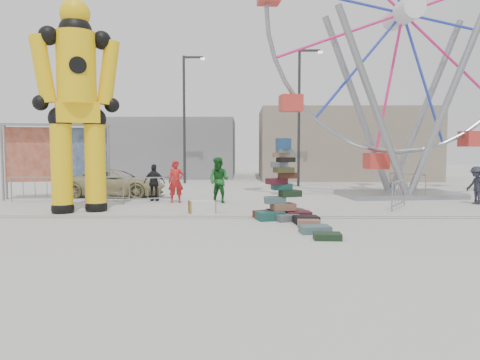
{
  "coord_description": "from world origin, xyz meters",
  "views": [
    {
      "loc": [
        -0.21,
        -14.62,
        2.37
      ],
      "look_at": [
        -0.36,
        2.27,
        1.14
      ],
      "focal_mm": 35.0,
      "sensor_mm": 36.0,
      "label": 1
    }
  ],
  "objects_px": {
    "barricade_dummy_c": "(148,190)",
    "pedestrian_grey": "(476,185)",
    "barricade_wheel_front": "(399,194)",
    "pedestrian_black": "(154,183)",
    "pedestrian_red": "(176,182)",
    "barricade_dummy_b": "(107,189)",
    "barricade_wheel_back": "(407,185)",
    "banner_scaffold": "(57,143)",
    "parked_suv": "(116,183)",
    "barricade_dummy_a": "(35,189)",
    "pedestrian_green": "(219,180)",
    "ferris_wheel": "(402,37)",
    "lamp_post_right": "(301,110)",
    "lamp_post_left": "(186,112)",
    "suitcase_tower": "(282,196)",
    "crash_test_dummy": "(77,98)",
    "steamer_trunk": "(202,207)"
  },
  "relations": [
    {
      "from": "lamp_post_left",
      "to": "barricade_dummy_b",
      "type": "relative_size",
      "value": 4.0
    },
    {
      "from": "pedestrian_green",
      "to": "pedestrian_black",
      "type": "distance_m",
      "value": 2.88
    },
    {
      "from": "suitcase_tower",
      "to": "crash_test_dummy",
      "type": "distance_m",
      "value": 8.03
    },
    {
      "from": "suitcase_tower",
      "to": "banner_scaffold",
      "type": "bearing_deg",
      "value": 135.29
    },
    {
      "from": "ferris_wheel",
      "to": "pedestrian_black",
      "type": "relative_size",
      "value": 9.35
    },
    {
      "from": "barricade_wheel_front",
      "to": "pedestrian_grey",
      "type": "relative_size",
      "value": 1.29
    },
    {
      "from": "barricade_wheel_back",
      "to": "pedestrian_red",
      "type": "xyz_separation_m",
      "value": [
        -10.54,
        -2.64,
        0.34
      ]
    },
    {
      "from": "barricade_dummy_a",
      "to": "pedestrian_black",
      "type": "distance_m",
      "value": 5.01
    },
    {
      "from": "banner_scaffold",
      "to": "barricade_dummy_c",
      "type": "distance_m",
      "value": 5.09
    },
    {
      "from": "barricade_wheel_front",
      "to": "pedestrian_black",
      "type": "relative_size",
      "value": 1.26
    },
    {
      "from": "pedestrian_red",
      "to": "pedestrian_grey",
      "type": "distance_m",
      "value": 12.31
    },
    {
      "from": "barricade_dummy_a",
      "to": "pedestrian_grey",
      "type": "relative_size",
      "value": 1.29
    },
    {
      "from": "barricade_dummy_a",
      "to": "banner_scaffold",
      "type": "bearing_deg",
      "value": 71.45
    },
    {
      "from": "barricade_dummy_a",
      "to": "pedestrian_grey",
      "type": "distance_m",
      "value": 18.32
    },
    {
      "from": "barricade_dummy_b",
      "to": "barricade_wheel_back",
      "type": "distance_m",
      "value": 13.74
    },
    {
      "from": "lamp_post_right",
      "to": "ferris_wheel",
      "type": "bearing_deg",
      "value": -55.46
    },
    {
      "from": "crash_test_dummy",
      "to": "pedestrian_grey",
      "type": "xyz_separation_m",
      "value": [
        15.37,
        2.42,
        -3.31
      ]
    },
    {
      "from": "ferris_wheel",
      "to": "barricade_wheel_back",
      "type": "distance_m",
      "value": 6.8
    },
    {
      "from": "barricade_dummy_a",
      "to": "pedestrian_green",
      "type": "relative_size",
      "value": 1.05
    },
    {
      "from": "suitcase_tower",
      "to": "banner_scaffold",
      "type": "relative_size",
      "value": 0.56
    },
    {
      "from": "pedestrian_grey",
      "to": "pedestrian_red",
      "type": "bearing_deg",
      "value": -105.79
    },
    {
      "from": "banner_scaffold",
      "to": "parked_suv",
      "type": "bearing_deg",
      "value": 1.93
    },
    {
      "from": "banner_scaffold",
      "to": "barricade_wheel_back",
      "type": "xyz_separation_m",
      "value": [
        16.12,
        1.02,
        -1.98
      ]
    },
    {
      "from": "parked_suv",
      "to": "crash_test_dummy",
      "type": "bearing_deg",
      "value": -174.1
    },
    {
      "from": "pedestrian_red",
      "to": "pedestrian_green",
      "type": "xyz_separation_m",
      "value": [
        1.79,
        -0.03,
        0.07
      ]
    },
    {
      "from": "lamp_post_left",
      "to": "steamer_trunk",
      "type": "bearing_deg",
      "value": -80.52
    },
    {
      "from": "lamp_post_right",
      "to": "pedestrian_green",
      "type": "height_order",
      "value": "lamp_post_right"
    },
    {
      "from": "lamp_post_left",
      "to": "banner_scaffold",
      "type": "distance_m",
      "value": 10.01
    },
    {
      "from": "barricade_dummy_a",
      "to": "barricade_wheel_front",
      "type": "xyz_separation_m",
      "value": [
        14.7,
        -1.98,
        0.0
      ]
    },
    {
      "from": "lamp_post_right",
      "to": "ferris_wheel",
      "type": "xyz_separation_m",
      "value": [
        3.94,
        -5.73,
        2.85
      ]
    },
    {
      "from": "lamp_post_left",
      "to": "pedestrian_grey",
      "type": "distance_m",
      "value": 17.28
    },
    {
      "from": "banner_scaffold",
      "to": "pedestrian_red",
      "type": "distance_m",
      "value": 6.04
    },
    {
      "from": "crash_test_dummy",
      "to": "barricade_dummy_b",
      "type": "relative_size",
      "value": 3.87
    },
    {
      "from": "lamp_post_left",
      "to": "suitcase_tower",
      "type": "distance_m",
      "value": 15.73
    },
    {
      "from": "pedestrian_green",
      "to": "parked_suv",
      "type": "distance_m",
      "value": 5.53
    },
    {
      "from": "barricade_dummy_c",
      "to": "pedestrian_grey",
      "type": "height_order",
      "value": "pedestrian_grey"
    },
    {
      "from": "barricade_dummy_c",
      "to": "pedestrian_green",
      "type": "height_order",
      "value": "pedestrian_green"
    },
    {
      "from": "crash_test_dummy",
      "to": "barricade_wheel_front",
      "type": "distance_m",
      "value": 12.32
    },
    {
      "from": "pedestrian_red",
      "to": "pedestrian_grey",
      "type": "xyz_separation_m",
      "value": [
        12.31,
        -0.35,
        -0.11
      ]
    },
    {
      "from": "lamp_post_left",
      "to": "barricade_wheel_back",
      "type": "distance_m",
      "value": 14.24
    },
    {
      "from": "parked_suv",
      "to": "suitcase_tower",
      "type": "bearing_deg",
      "value": -127.54
    },
    {
      "from": "lamp_post_right",
      "to": "ferris_wheel",
      "type": "distance_m",
      "value": 7.52
    },
    {
      "from": "banner_scaffold",
      "to": "pedestrian_green",
      "type": "distance_m",
      "value": 7.72
    },
    {
      "from": "steamer_trunk",
      "to": "pedestrian_black",
      "type": "distance_m",
      "value": 4.28
    },
    {
      "from": "barricade_wheel_front",
      "to": "barricade_wheel_back",
      "type": "height_order",
      "value": "same"
    },
    {
      "from": "barricade_dummy_c",
      "to": "ferris_wheel",
      "type": "bearing_deg",
      "value": -9.33
    },
    {
      "from": "suitcase_tower",
      "to": "pedestrian_black",
      "type": "relative_size",
      "value": 1.64
    },
    {
      "from": "ferris_wheel",
      "to": "pedestrian_grey",
      "type": "xyz_separation_m",
      "value": [
        2.21,
        -2.85,
        -6.56
      ]
    },
    {
      "from": "crash_test_dummy",
      "to": "pedestrian_green",
      "type": "xyz_separation_m",
      "value": [
        4.86,
        2.74,
        -3.13
      ]
    },
    {
      "from": "suitcase_tower",
      "to": "barricade_wheel_back",
      "type": "relative_size",
      "value": 1.31
    }
  ]
}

